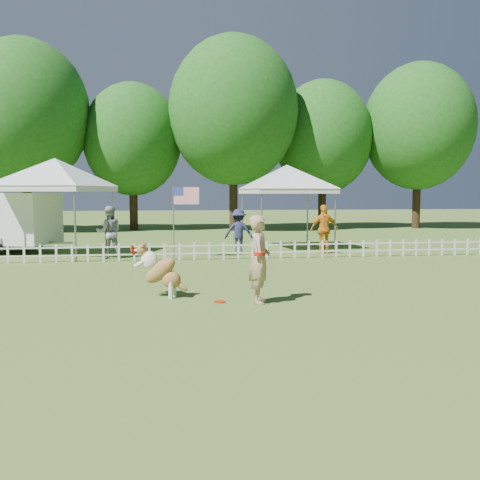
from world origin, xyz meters
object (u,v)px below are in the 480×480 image
Objects in this scene: canopy_tent_left at (56,208)px; spectator_b at (239,231)px; handler at (260,259)px; spectator_a at (109,232)px; spectator_c at (324,229)px; flag_pole at (174,222)px; dog at (161,271)px; canopy_tent_right at (287,208)px; frisbee_on_turf at (220,302)px.

canopy_tent_left is 6.70m from spectator_b.
spectator_a is (-3.77, 8.25, 0.00)m from handler.
spectator_b is at bearing -15.02° from spectator_c.
dog is at bearing -76.67° from flag_pole.
spectator_a reaches higher than dog.
canopy_tent_left is 9.85m from spectator_c.
canopy_tent_left is 2.07× the size of spectator_b.
canopy_tent_right reaches higher than flag_pole.
spectator_b reaches higher than dog.
spectator_a is (1.95, -1.14, -0.81)m from canopy_tent_left.
frisbee_on_turf is at bearing -42.89° from canopy_tent_left.
flag_pole reaches higher than spectator_c.
spectator_a is at bearing -174.56° from flag_pole.
spectator_c is (9.78, -0.81, -0.80)m from canopy_tent_left.
spectator_a reaches higher than frisbee_on_turf.
spectator_c is at bearing -67.91° from canopy_tent_right.
spectator_a is 4.78m from spectator_b.
canopy_tent_right reaches higher than spectator_c.
canopy_tent_left is 1.89× the size of spectator_a.
frisbee_on_turf is at bearing -67.43° from flag_pole.
spectator_a is (-1.77, 7.35, 0.32)m from dog.
handler is at bearing -61.77° from flag_pole.
spectator_a is (-6.83, -2.25, -0.75)m from canopy_tent_right.
flag_pole reaches higher than handler.
canopy_tent_left is at bearing 132.29° from dog.
handler is 11.03m from canopy_tent_left.
canopy_tent_right is (3.06, 10.50, 0.76)m from handler.
dog is at bearing -47.28° from canopy_tent_left.
spectator_c is (4.87, 8.40, 0.91)m from frisbee_on_turf.
frisbee_on_turf is 0.14× the size of spectator_b.
spectator_a is at bearing 21.61° from spectator_b.
frisbee_on_turf is 9.22m from spectator_b.
canopy_tent_left reaches higher than spectator_a.
handler is 7.60× the size of frisbee_on_turf.
handler is 1.09× the size of spectator_b.
frisbee_on_turf is at bearing 56.09° from spectator_c.
spectator_c is at bearing 173.70° from spectator_a.
dog is 1.50m from frisbee_on_turf.
dog is 8.81m from spectator_b.
flag_pole is at bearing -1.89° from canopy_tent_left.
spectator_a is at bearing 36.04° from handler.
flag_pole is 1.38× the size of spectator_c.
flag_pole reaches higher than dog.
canopy_tent_right is 1.32× the size of flag_pole.
canopy_tent_right is at bearing 80.80° from dog.
canopy_tent_right is 2.00× the size of spectator_b.
frisbee_on_turf is 0.07× the size of canopy_tent_right.
canopy_tent_right is at bearing 47.21° from flag_pole.
spectator_c is at bearing 59.93° from frisbee_on_turf.
spectator_b is (4.68, 0.96, -0.08)m from spectator_a.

